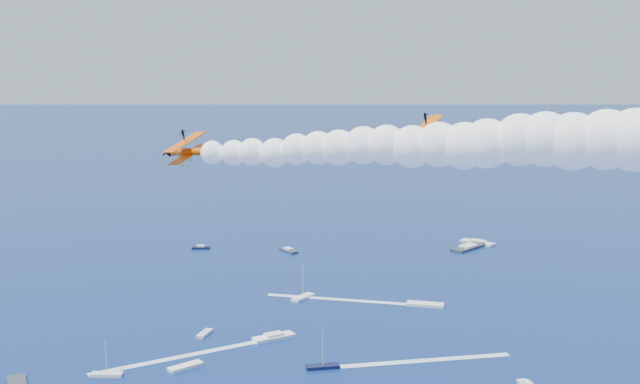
% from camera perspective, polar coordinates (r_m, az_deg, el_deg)
% --- Properties ---
extents(biplane_lead, '(8.23, 10.02, 8.02)m').
position_cam_1_polar(biplane_lead, '(108.17, 7.86, 3.84)').
color(biplane_lead, '#DD5304').
extents(biplane_trail, '(6.84, 8.03, 6.21)m').
position_cam_1_polar(biplane_trail, '(94.14, -9.03, 2.79)').
color(biplane_trail, '#E04F04').
extents(smoke_trail_trail, '(52.89, 8.66, 9.89)m').
position_cam_1_polar(smoke_trail_trail, '(82.34, 6.46, 3.24)').
color(smoke_trail_trail, white).
extents(spectator_boats, '(229.00, 180.71, 0.70)m').
position_cam_1_polar(spectator_boats, '(209.56, 12.28, -8.56)').
color(spectator_boats, white).
rests_on(spectator_boats, ground).
extents(boat_wakes, '(76.30, 75.24, 0.04)m').
position_cam_1_polar(boat_wakes, '(193.13, -0.44, -10.04)').
color(boat_wakes, white).
rests_on(boat_wakes, ground).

